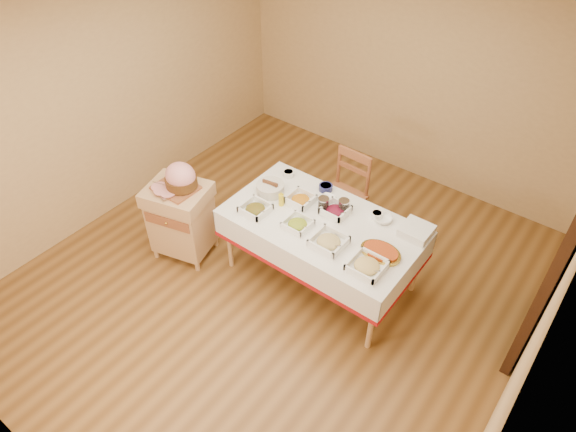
% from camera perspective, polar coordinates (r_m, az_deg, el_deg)
% --- Properties ---
extents(room_shell, '(5.00, 5.00, 5.00)m').
position_cam_1_polar(room_shell, '(4.35, -1.34, 4.23)').
color(room_shell, brown).
rests_on(room_shell, ground).
extents(doorway, '(0.09, 1.10, 2.20)m').
position_cam_1_polar(doorway, '(4.56, 28.85, -2.95)').
color(doorway, black).
rests_on(doorway, ground).
extents(dining_table, '(1.82, 1.02, 0.76)m').
position_cam_1_polar(dining_table, '(4.85, 3.78, -2.02)').
color(dining_table, tan).
rests_on(dining_table, ground).
extents(butcher_cart, '(0.70, 0.63, 0.84)m').
position_cam_1_polar(butcher_cart, '(5.31, -11.80, -0.11)').
color(butcher_cart, tan).
rests_on(butcher_cart, ground).
extents(dining_chair, '(0.45, 0.43, 0.97)m').
position_cam_1_polar(dining_chair, '(5.48, 6.23, 2.39)').
color(dining_chair, '#9C5733').
rests_on(dining_chair, ground).
extents(ham_on_board, '(0.43, 0.41, 0.29)m').
position_cam_1_polar(ham_on_board, '(5.00, -11.93, 4.08)').
color(ham_on_board, '#9C5733').
rests_on(ham_on_board, butcher_cart).
extents(serving_dish_a, '(0.25, 0.25, 0.11)m').
position_cam_1_polar(serving_dish_a, '(4.82, -3.65, 0.80)').
color(serving_dish_a, white).
rests_on(serving_dish_a, dining_table).
extents(serving_dish_b, '(0.23, 0.23, 0.09)m').
position_cam_1_polar(serving_dish_b, '(4.66, 1.07, -0.89)').
color(serving_dish_b, white).
rests_on(serving_dish_b, dining_table).
extents(serving_dish_c, '(0.28, 0.28, 0.11)m').
position_cam_1_polar(serving_dish_c, '(4.50, 4.54, -2.85)').
color(serving_dish_c, white).
rests_on(serving_dish_c, dining_table).
extents(serving_dish_d, '(0.28, 0.28, 0.11)m').
position_cam_1_polar(serving_dish_d, '(4.33, 8.76, -5.49)').
color(serving_dish_d, white).
rests_on(serving_dish_d, dining_table).
extents(serving_dish_e, '(0.25, 0.23, 0.11)m').
position_cam_1_polar(serving_dish_e, '(4.92, 1.41, 1.85)').
color(serving_dish_e, white).
rests_on(serving_dish_e, dining_table).
extents(serving_dish_f, '(0.25, 0.23, 0.11)m').
position_cam_1_polar(serving_dish_f, '(4.82, 5.29, 0.63)').
color(serving_dish_f, white).
rests_on(serving_dish_f, dining_table).
extents(small_bowl_left, '(0.12, 0.12, 0.05)m').
position_cam_1_polar(small_bowl_left, '(5.26, 0.06, 4.77)').
color(small_bowl_left, white).
rests_on(small_bowl_left, dining_table).
extents(small_bowl_mid, '(0.14, 0.14, 0.06)m').
position_cam_1_polar(small_bowl_mid, '(5.09, 4.22, 3.21)').
color(small_bowl_mid, '#1B1E50').
rests_on(small_bowl_mid, dining_table).
extents(small_bowl_right, '(0.11, 0.11, 0.05)m').
position_cam_1_polar(small_bowl_right, '(4.83, 9.84, 0.16)').
color(small_bowl_right, white).
rests_on(small_bowl_right, dining_table).
extents(bowl_white_imported, '(0.17, 0.17, 0.03)m').
position_cam_1_polar(bowl_white_imported, '(4.97, 4.51, 1.95)').
color(bowl_white_imported, white).
rests_on(bowl_white_imported, dining_table).
extents(bowl_small_imported, '(0.17, 0.17, 0.05)m').
position_cam_1_polar(bowl_small_imported, '(4.80, 10.54, -0.34)').
color(bowl_small_imported, white).
rests_on(bowl_small_imported, dining_table).
extents(preserve_jar_left, '(0.11, 0.11, 0.14)m').
position_cam_1_polar(preserve_jar_left, '(4.83, 3.95, 1.29)').
color(preserve_jar_left, silver).
rests_on(preserve_jar_left, dining_table).
extents(preserve_jar_right, '(0.10, 0.10, 0.13)m').
position_cam_1_polar(preserve_jar_right, '(4.83, 6.20, 1.06)').
color(preserve_jar_right, silver).
rests_on(preserve_jar_right, dining_table).
extents(mustard_bottle, '(0.05, 0.05, 0.16)m').
position_cam_1_polar(mustard_bottle, '(4.87, -0.77, 1.88)').
color(mustard_bottle, yellow).
rests_on(mustard_bottle, dining_table).
extents(bread_basket, '(0.28, 0.28, 0.12)m').
position_cam_1_polar(bread_basket, '(5.03, -1.98, 3.11)').
color(bread_basket, silver).
rests_on(bread_basket, dining_table).
extents(plate_stack, '(0.27, 0.27, 0.08)m').
position_cam_1_polar(plate_stack, '(4.72, 14.08, -1.61)').
color(plate_stack, white).
rests_on(plate_stack, dining_table).
extents(brass_platter, '(0.37, 0.26, 0.05)m').
position_cam_1_polar(brass_platter, '(4.48, 10.25, -3.98)').
color(brass_platter, gold).
rests_on(brass_platter, dining_table).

